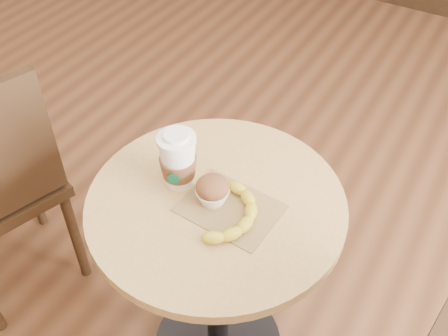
# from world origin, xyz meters

# --- Properties ---
(cafe_table) EXTENTS (0.67, 0.67, 0.75)m
(cafe_table) POSITION_xyz_m (-0.06, 0.03, 0.52)
(cafe_table) COLOR black
(cafe_table) RESTS_ON ground
(kraft_bag) EXTENTS (0.25, 0.20, 0.00)m
(kraft_bag) POSITION_xyz_m (-0.02, 0.02, 0.75)
(kraft_bag) COLOR olive
(kraft_bag) RESTS_ON cafe_table
(coffee_cup) EXTENTS (0.10, 0.10, 0.16)m
(coffee_cup) POSITION_xyz_m (-0.18, 0.03, 0.82)
(coffee_cup) COLOR white
(coffee_cup) RESTS_ON cafe_table
(muffin) EXTENTS (0.09, 0.09, 0.08)m
(muffin) POSITION_xyz_m (-0.07, 0.02, 0.79)
(muffin) COLOR white
(muffin) RESTS_ON kraft_bag
(banana) EXTENTS (0.16, 0.24, 0.03)m
(banana) POSITION_xyz_m (0.01, -0.01, 0.77)
(banana) COLOR gold
(banana) RESTS_ON kraft_bag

